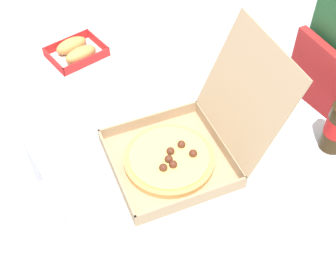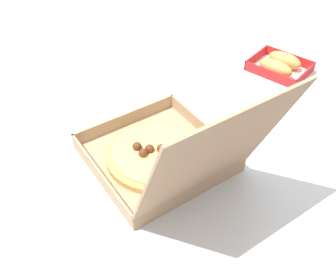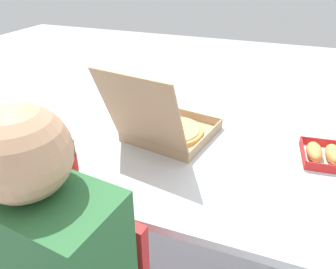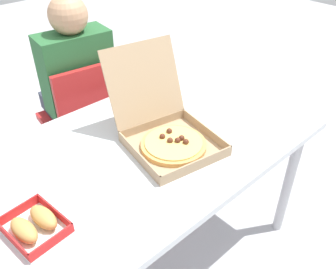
% 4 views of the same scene
% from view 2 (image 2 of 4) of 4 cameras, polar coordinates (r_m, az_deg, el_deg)
% --- Properties ---
extents(dining_table, '(1.42, 0.84, 0.70)m').
position_cam_2_polar(dining_table, '(1.05, 5.09, -6.71)').
color(dining_table, silver).
rests_on(dining_table, ground_plane).
extents(pizza_box_open, '(0.40, 0.50, 0.35)m').
position_cam_2_polar(pizza_box_open, '(0.94, -0.43, -2.98)').
color(pizza_box_open, tan).
rests_on(pizza_box_open, dining_table).
extents(bread_side_box, '(0.17, 0.20, 0.06)m').
position_cam_2_polar(bread_side_box, '(1.38, 16.48, 9.96)').
color(bread_side_box, white).
rests_on(bread_side_box, dining_table).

